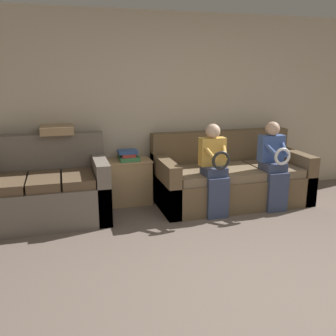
% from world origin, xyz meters
% --- Properties ---
extents(ground_plane, '(14.00, 14.00, 0.00)m').
position_xyz_m(ground_plane, '(0.00, 0.00, 0.00)').
color(ground_plane, '#6B5B51').
extents(wall_back, '(7.76, 0.06, 2.55)m').
position_xyz_m(wall_back, '(0.00, 2.85, 1.27)').
color(wall_back, beige).
rests_on(wall_back, ground_plane).
extents(couch_main, '(2.05, 0.98, 0.94)m').
position_xyz_m(couch_main, '(0.62, 2.31, 0.32)').
color(couch_main, brown).
rests_on(couch_main, ground_plane).
extents(couch_side, '(1.48, 0.91, 1.01)m').
position_xyz_m(couch_side, '(-1.81, 2.32, 0.36)').
color(couch_side, '#70665B').
rests_on(couch_side, ground_plane).
extents(child_left_seated, '(0.32, 0.38, 1.15)m').
position_xyz_m(child_left_seated, '(0.21, 1.89, 0.63)').
color(child_left_seated, '#384260').
rests_on(child_left_seated, ground_plane).
extents(child_right_seated, '(0.33, 0.38, 1.14)m').
position_xyz_m(child_right_seated, '(1.03, 1.89, 0.63)').
color(child_right_seated, '#384260').
rests_on(child_right_seated, ground_plane).
extents(side_shelf, '(0.60, 0.38, 0.61)m').
position_xyz_m(side_shelf, '(-0.74, 2.61, 0.31)').
color(side_shelf, tan).
rests_on(side_shelf, ground_plane).
extents(book_stack, '(0.27, 0.29, 0.14)m').
position_xyz_m(book_stack, '(-0.74, 2.61, 0.67)').
color(book_stack, '#3D8451').
rests_on(book_stack, side_shelf).
extents(throw_pillow, '(0.40, 0.40, 0.10)m').
position_xyz_m(throw_pillow, '(-1.63, 2.62, 1.06)').
color(throw_pillow, '#A38460').
rests_on(throw_pillow, couch_side).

